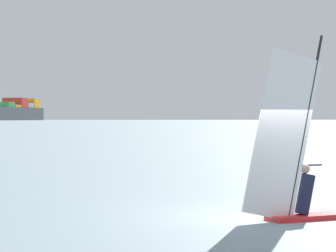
# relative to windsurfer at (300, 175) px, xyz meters

# --- Properties ---
(ground_plane) EXTENTS (4000.00, 4000.00, 0.00)m
(ground_plane) POSITION_rel_windsurfer_xyz_m (-0.53, 0.36, -1.03)
(ground_plane) COLOR gray
(windsurfer) EXTENTS (3.23, 1.25, 4.23)m
(windsurfer) POSITION_rel_windsurfer_xyz_m (0.00, 0.00, 0.00)
(windsurfer) COLOR red
(windsurfer) RESTS_ON ground_plane
(cargo_ship) EXTENTS (78.16, 147.85, 41.42)m
(cargo_ship) POSITION_rel_windsurfer_xyz_m (-18.63, 800.96, 9.74)
(cargo_ship) COLOR #3F444C
(cargo_ship) RESTS_ON ground_plane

